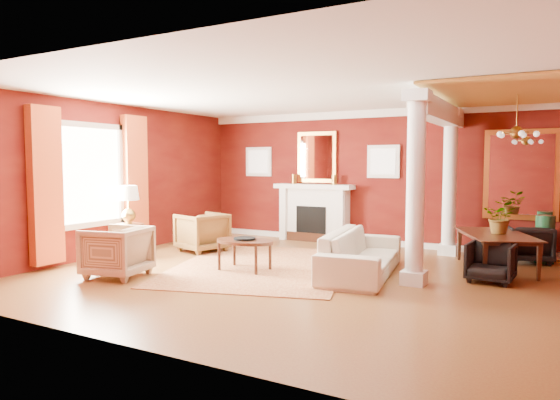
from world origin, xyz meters
The scene contains 27 objects.
ground centered at (0.00, 0.00, 0.00)m, with size 8.00×8.00×0.00m, color brown.
room_shell centered at (0.00, 0.00, 2.02)m, with size 8.04×7.04×2.92m.
fireplace centered at (-1.30, 3.32, 0.65)m, with size 1.85×0.42×1.29m.
overmantel_mirror centered at (-1.30, 3.45, 1.90)m, with size 0.95×0.07×1.15m.
flank_window_left centered at (-2.85, 3.46, 1.80)m, with size 0.70×0.07×0.70m.
flank_window_right centered at (0.25, 3.46, 1.80)m, with size 0.70×0.07×0.70m.
left_window centered at (-3.89, -0.60, 1.42)m, with size 0.21×2.55×2.60m.
column_front centered at (1.70, 0.30, 1.43)m, with size 0.36×0.36×2.80m.
column_back centered at (1.70, 3.00, 1.43)m, with size 0.36×0.36×2.80m.
header_beam centered at (1.70, 1.90, 2.62)m, with size 0.30×3.20×0.32m, color white.
amber_ceiling centered at (2.85, 1.75, 2.87)m, with size 2.30×3.40×0.04m, color gold.
dining_mirror centered at (2.90, 3.45, 1.55)m, with size 1.30×0.07×1.70m.
chandelier centered at (2.90, 1.80, 2.25)m, with size 0.60×0.62×0.75m.
crown_trim centered at (0.00, 3.46, 2.82)m, with size 8.00×0.08×0.16m, color white.
base_trim centered at (0.00, 3.46, 0.06)m, with size 8.00×0.08×0.12m, color white.
rug centered at (-0.91, 0.31, 0.01)m, with size 2.81×3.75×0.01m, color maroon.
sofa centered at (0.81, 0.55, 0.47)m, with size 2.38×0.69×0.93m, color beige.
armchair_leopard centered at (-2.69, 1.00, 0.43)m, with size 0.83×0.78×0.86m, color black.
armchair_stripe centered at (-2.47, -1.42, 0.44)m, with size 0.85×0.80×0.87m, color tan.
coffee_table centered at (-0.98, -0.08, 0.47)m, with size 1.01×1.01×0.51m.
coffee_book centered at (-1.03, -0.02, 0.61)m, with size 0.14×0.01×0.20m, color #33190E.
side_table centered at (-3.50, -0.16, 0.89)m, with size 0.54×0.54×1.35m.
dining_table centered at (2.67, 2.00, 0.48)m, with size 1.72×0.60×0.96m, color #33190E.
dining_chair_near centered at (2.66, 1.00, 0.33)m, with size 0.64×0.60×0.66m, color black.
dining_chair_far centered at (3.08, 2.93, 0.36)m, with size 0.71×0.66×0.73m, color black.
green_urn centered at (3.34, 3.00, 0.34)m, with size 0.36×0.36×0.86m.
potted_plant centered at (2.70, 2.00, 1.17)m, with size 0.50×0.55×0.43m, color #26591E.
Camera 1 is at (3.43, -6.92, 1.77)m, focal length 32.00 mm.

